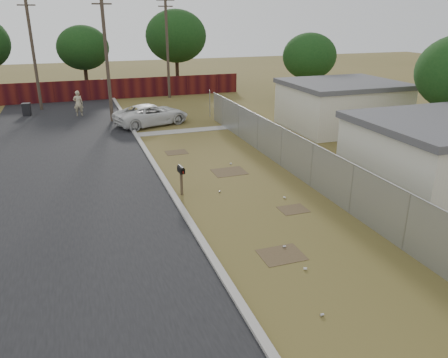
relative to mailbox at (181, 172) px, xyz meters
name	(u,v)px	position (x,y,z in m)	size (l,w,h in m)	color
ground	(246,195)	(2.60, -0.96, -1.02)	(120.00, 120.00, 0.00)	brown
street	(76,156)	(-4.16, 7.09, -1.01)	(15.10, 60.00, 0.12)	black
chainlink_fence	(301,162)	(5.72, 0.07, -0.22)	(0.10, 27.06, 2.02)	gray
privacy_fence	(78,91)	(-3.40, 24.04, -0.12)	(30.00, 0.12, 1.80)	#4D1410
utility_poles	(105,49)	(-1.07, 19.71, 3.67)	(12.60, 8.24, 9.00)	#473A2F
houses	(389,125)	(12.30, 2.17, 0.54)	(9.30, 17.24, 3.10)	beige
horizon_trees	(155,46)	(3.44, 22.60, 3.61)	(33.32, 31.94, 7.78)	black
mailbox	(181,172)	(0.00, 0.00, 0.00)	(0.23, 0.56, 1.29)	brown
pickup_truck	(152,115)	(1.12, 13.03, -0.30)	(2.40, 5.20, 1.44)	silver
pedestrian	(78,103)	(-3.58, 17.64, -0.06)	(0.70, 0.46, 1.92)	tan
trash_bin	(27,109)	(-7.34, 19.09, -0.54)	(0.67, 0.74, 0.95)	black
scattered_litter	(267,219)	(2.43, -3.44, -0.98)	(2.67, 12.22, 0.07)	beige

